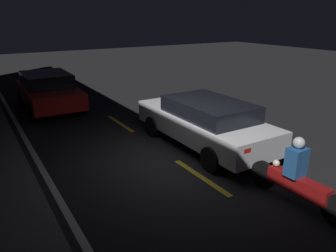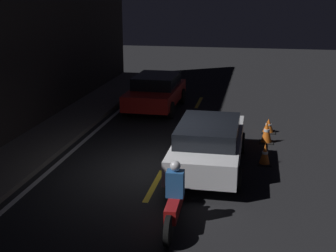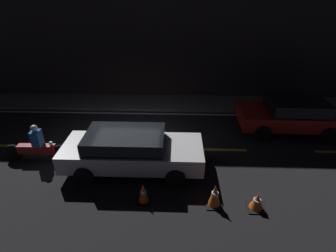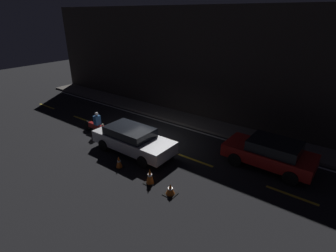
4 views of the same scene
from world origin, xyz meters
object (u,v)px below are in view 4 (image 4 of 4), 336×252
at_px(taxi_red, 270,153).
at_px(motorcycle, 97,125).
at_px(traffic_cone_mid, 150,176).
at_px(traffic_cone_near, 119,162).
at_px(sedan_white, 133,139).
at_px(traffic_cone_far, 170,189).

bearing_deg(taxi_red, motorcycle, 15.09).
xyz_separation_m(motorcycle, traffic_cone_mid, (5.84, -1.94, -0.20)).
height_order(motorcycle, traffic_cone_near, motorcycle).
xyz_separation_m(taxi_red, traffic_cone_mid, (-3.59, -4.35, -0.39)).
bearing_deg(traffic_cone_near, sedan_white, 110.16).
height_order(taxi_red, motorcycle, taxi_red).
bearing_deg(traffic_cone_near, taxi_red, 37.64).
xyz_separation_m(traffic_cone_near, traffic_cone_mid, (1.97, -0.07, 0.06)).
bearing_deg(traffic_cone_mid, traffic_cone_far, -4.01).
distance_m(taxi_red, motorcycle, 9.73).
height_order(traffic_cone_mid, traffic_cone_far, traffic_cone_mid).
bearing_deg(traffic_cone_mid, motorcycle, 161.63).
distance_m(sedan_white, taxi_red, 6.71).
bearing_deg(motorcycle, taxi_red, 12.88).
relative_size(traffic_cone_mid, traffic_cone_far, 1.48).
bearing_deg(sedan_white, taxi_red, 24.32).
bearing_deg(traffic_cone_far, taxi_red, 61.01).
height_order(sedan_white, traffic_cone_near, sedan_white).
relative_size(motorcycle, traffic_cone_mid, 3.12).
relative_size(taxi_red, motorcycle, 1.79).
bearing_deg(traffic_cone_near, traffic_cone_mid, -2.06).
bearing_deg(traffic_cone_near, motorcycle, 154.25).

